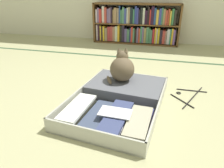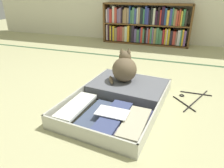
# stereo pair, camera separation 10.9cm
# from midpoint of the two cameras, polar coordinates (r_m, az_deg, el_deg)

# --- Properties ---
(ground_plane) EXTENTS (10.00, 10.00, 0.00)m
(ground_plane) POSITION_cam_midpoint_polar(r_m,az_deg,el_deg) (1.55, -2.11, -7.21)
(ground_plane) COLOR tan
(tatami_border) EXTENTS (4.80, 0.05, 0.00)m
(tatami_border) POSITION_cam_midpoint_polar(r_m,az_deg,el_deg) (2.76, 8.23, 7.25)
(tatami_border) COLOR #315133
(tatami_border) RESTS_ON ground_plane
(bookshelf) EXTENTS (1.43, 0.28, 0.65)m
(bookshelf) POSITION_cam_midpoint_polar(r_m,az_deg,el_deg) (3.54, 10.26, 16.11)
(bookshelf) COLOR brown
(bookshelf) RESTS_ON ground_plane
(open_suitcase) EXTENTS (0.74, 1.00, 0.11)m
(open_suitcase) POSITION_cam_midpoint_polar(r_m,az_deg,el_deg) (1.61, 4.37, -3.99)
(open_suitcase) COLOR #BABBAC
(open_suitcase) RESTS_ON ground_plane
(black_cat) EXTENTS (0.28, 0.28, 0.28)m
(black_cat) POSITION_cam_midpoint_polar(r_m,az_deg,el_deg) (1.74, 5.32, 4.37)
(black_cat) COLOR brown
(black_cat) RESTS_ON open_suitcase
(clothes_hanger) EXTENTS (0.32, 0.44, 0.01)m
(clothes_hanger) POSITION_cam_midpoint_polar(r_m,az_deg,el_deg) (1.83, 23.23, -3.89)
(clothes_hanger) COLOR black
(clothes_hanger) RESTS_ON ground_plane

